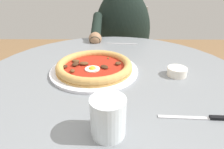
{
  "coord_description": "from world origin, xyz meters",
  "views": [
    {
      "loc": [
        -0.0,
        -0.6,
        1.05
      ],
      "look_at": [
        -0.01,
        -0.02,
        0.75
      ],
      "focal_mm": 29.62,
      "sensor_mm": 36.0,
      "label": 1
    }
  ],
  "objects_px": {
    "water_glass": "(110,119)",
    "ramekin_capers": "(178,71)",
    "pizza_on_plate": "(95,67)",
    "diner_person": "(122,60)",
    "cafe_chair_diner": "(123,54)",
    "fork_utensil": "(123,44)",
    "steak_knife": "(216,118)",
    "dining_table": "(114,104)"
  },
  "relations": [
    {
      "from": "dining_table",
      "to": "fork_utensil",
      "type": "xyz_separation_m",
      "value": [
        0.05,
        0.34,
        0.14
      ]
    },
    {
      "from": "diner_person",
      "to": "pizza_on_plate",
      "type": "bearing_deg",
      "value": -101.22
    },
    {
      "from": "dining_table",
      "to": "water_glass",
      "type": "xyz_separation_m",
      "value": [
        -0.01,
        -0.3,
        0.18
      ]
    },
    {
      "from": "water_glass",
      "to": "ramekin_capers",
      "type": "height_order",
      "value": "water_glass"
    },
    {
      "from": "fork_utensil",
      "to": "diner_person",
      "type": "relative_size",
      "value": 0.14
    },
    {
      "from": "steak_knife",
      "to": "cafe_chair_diner",
      "type": "bearing_deg",
      "value": 99.06
    },
    {
      "from": "dining_table",
      "to": "steak_knife",
      "type": "height_order",
      "value": "steak_knife"
    },
    {
      "from": "ramekin_capers",
      "to": "fork_utensil",
      "type": "distance_m",
      "value": 0.4
    },
    {
      "from": "dining_table",
      "to": "ramekin_capers",
      "type": "relative_size",
      "value": 14.29
    },
    {
      "from": "pizza_on_plate",
      "to": "diner_person",
      "type": "height_order",
      "value": "diner_person"
    },
    {
      "from": "dining_table",
      "to": "fork_utensil",
      "type": "distance_m",
      "value": 0.37
    },
    {
      "from": "steak_knife",
      "to": "fork_utensil",
      "type": "bearing_deg",
      "value": 108.53
    },
    {
      "from": "water_glass",
      "to": "fork_utensil",
      "type": "distance_m",
      "value": 0.64
    },
    {
      "from": "fork_utensil",
      "to": "cafe_chair_diner",
      "type": "xyz_separation_m",
      "value": [
        0.03,
        0.47,
        -0.23
      ]
    },
    {
      "from": "water_glass",
      "to": "ramekin_capers",
      "type": "distance_m",
      "value": 0.37
    },
    {
      "from": "steak_knife",
      "to": "diner_person",
      "type": "relative_size",
      "value": 0.18
    },
    {
      "from": "ramekin_capers",
      "to": "cafe_chair_diner",
      "type": "height_order",
      "value": "cafe_chair_diner"
    },
    {
      "from": "diner_person",
      "to": "cafe_chair_diner",
      "type": "bearing_deg",
      "value": 83.98
    },
    {
      "from": "dining_table",
      "to": "pizza_on_plate",
      "type": "height_order",
      "value": "pizza_on_plate"
    },
    {
      "from": "ramekin_capers",
      "to": "diner_person",
      "type": "height_order",
      "value": "diner_person"
    },
    {
      "from": "pizza_on_plate",
      "to": "diner_person",
      "type": "bearing_deg",
      "value": 78.78
    },
    {
      "from": "diner_person",
      "to": "cafe_chair_diner",
      "type": "distance_m",
      "value": 0.15
    },
    {
      "from": "dining_table",
      "to": "diner_person",
      "type": "xyz_separation_m",
      "value": [
        0.06,
        0.67,
        -0.09
      ]
    },
    {
      "from": "cafe_chair_diner",
      "to": "dining_table",
      "type": "bearing_deg",
      "value": -95.36
    },
    {
      "from": "pizza_on_plate",
      "to": "fork_utensil",
      "type": "bearing_deg",
      "value": 70.71
    },
    {
      "from": "dining_table",
      "to": "pizza_on_plate",
      "type": "relative_size",
      "value": 3.05
    },
    {
      "from": "pizza_on_plate",
      "to": "cafe_chair_diner",
      "type": "relative_size",
      "value": 0.37
    },
    {
      "from": "water_glass",
      "to": "dining_table",
      "type": "bearing_deg",
      "value": 88.04
    },
    {
      "from": "pizza_on_plate",
      "to": "dining_table",
      "type": "bearing_deg",
      "value": -10.9
    },
    {
      "from": "fork_utensil",
      "to": "diner_person",
      "type": "xyz_separation_m",
      "value": [
        0.01,
        0.32,
        -0.23
      ]
    },
    {
      "from": "water_glass",
      "to": "fork_utensil",
      "type": "xyz_separation_m",
      "value": [
        0.06,
        0.64,
        -0.04
      ]
    },
    {
      "from": "dining_table",
      "to": "water_glass",
      "type": "height_order",
      "value": "water_glass"
    },
    {
      "from": "diner_person",
      "to": "cafe_chair_diner",
      "type": "xyz_separation_m",
      "value": [
        0.02,
        0.14,
        -0.01
      ]
    },
    {
      "from": "water_glass",
      "to": "fork_utensil",
      "type": "height_order",
      "value": "water_glass"
    },
    {
      "from": "dining_table",
      "to": "steak_knife",
      "type": "xyz_separation_m",
      "value": [
        0.25,
        -0.25,
        0.14
      ]
    },
    {
      "from": "pizza_on_plate",
      "to": "steak_knife",
      "type": "xyz_separation_m",
      "value": [
        0.31,
        -0.26,
        -0.01
      ]
    },
    {
      "from": "steak_knife",
      "to": "ramekin_capers",
      "type": "bearing_deg",
      "value": 95.07
    },
    {
      "from": "steak_knife",
      "to": "diner_person",
      "type": "xyz_separation_m",
      "value": [
        -0.18,
        0.92,
        -0.23
      ]
    },
    {
      "from": "ramekin_capers",
      "to": "fork_utensil",
      "type": "xyz_separation_m",
      "value": [
        -0.18,
        0.36,
        -0.01
      ]
    },
    {
      "from": "diner_person",
      "to": "ramekin_capers",
      "type": "bearing_deg",
      "value": -76.55
    },
    {
      "from": "dining_table",
      "to": "water_glass",
      "type": "relative_size",
      "value": 10.89
    },
    {
      "from": "pizza_on_plate",
      "to": "diner_person",
      "type": "distance_m",
      "value": 0.71
    }
  ]
}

